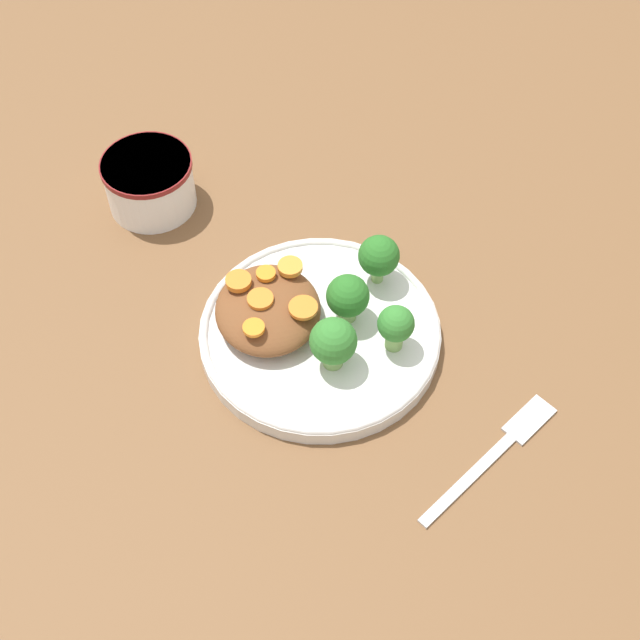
% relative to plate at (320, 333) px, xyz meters
% --- Properties ---
extents(ground_plane, '(4.00, 4.00, 0.00)m').
position_rel_plate_xyz_m(ground_plane, '(0.00, 0.00, -0.01)').
color(ground_plane, brown).
extents(plate, '(0.23, 0.23, 0.02)m').
position_rel_plate_xyz_m(plate, '(0.00, 0.00, 0.00)').
color(plate, silver).
rests_on(plate, ground_plane).
extents(dip_bowl, '(0.10, 0.10, 0.06)m').
position_rel_plate_xyz_m(dip_bowl, '(0.20, 0.16, 0.02)').
color(dip_bowl, white).
rests_on(dip_bowl, ground_plane).
extents(stew_mound, '(0.11, 0.10, 0.03)m').
position_rel_plate_xyz_m(stew_mound, '(0.02, 0.05, 0.02)').
color(stew_mound, brown).
rests_on(stew_mound, plate).
extents(broccoli_floret_0, '(0.03, 0.03, 0.05)m').
position_rel_plate_xyz_m(broccoli_floret_0, '(-0.02, -0.07, 0.04)').
color(broccoli_floret_0, '#759E51').
rests_on(broccoli_floret_0, plate).
extents(broccoli_floret_1, '(0.04, 0.04, 0.06)m').
position_rel_plate_xyz_m(broccoli_floret_1, '(-0.04, -0.01, 0.04)').
color(broccoli_floret_1, '#759E51').
rests_on(broccoli_floret_1, plate).
extents(broccoli_floret_2, '(0.04, 0.04, 0.06)m').
position_rel_plate_xyz_m(broccoli_floret_2, '(0.06, -0.06, 0.04)').
color(broccoli_floret_2, '#7FA85B').
rests_on(broccoli_floret_2, plate).
extents(broccoli_floret_3, '(0.04, 0.04, 0.05)m').
position_rel_plate_xyz_m(broccoli_floret_3, '(0.01, -0.03, 0.04)').
color(broccoli_floret_3, '#7FA85B').
rests_on(broccoli_floret_3, plate).
extents(carrot_slice_0, '(0.02, 0.02, 0.01)m').
position_rel_plate_xyz_m(carrot_slice_0, '(0.05, 0.02, 0.04)').
color(carrot_slice_0, orange).
rests_on(carrot_slice_0, stew_mound).
extents(carrot_slice_1, '(0.02, 0.02, 0.01)m').
position_rel_plate_xyz_m(carrot_slice_1, '(0.04, 0.07, 0.04)').
color(carrot_slice_1, orange).
rests_on(carrot_slice_1, stew_mound).
extents(carrot_slice_2, '(0.03, 0.03, 0.00)m').
position_rel_plate_xyz_m(carrot_slice_2, '(0.00, 0.02, 0.04)').
color(carrot_slice_2, orange).
rests_on(carrot_slice_2, stew_mound).
extents(carrot_slice_3, '(0.02, 0.02, 0.00)m').
position_rel_plate_xyz_m(carrot_slice_3, '(0.01, 0.05, 0.04)').
color(carrot_slice_3, orange).
rests_on(carrot_slice_3, stew_mound).
extents(carrot_slice_4, '(0.02, 0.02, 0.00)m').
position_rel_plate_xyz_m(carrot_slice_4, '(-0.02, 0.06, 0.04)').
color(carrot_slice_4, orange).
rests_on(carrot_slice_4, stew_mound).
extents(carrot_slice_5, '(0.02, 0.02, 0.00)m').
position_rel_plate_xyz_m(carrot_slice_5, '(0.04, 0.05, 0.04)').
color(carrot_slice_5, orange).
rests_on(carrot_slice_5, stew_mound).
extents(fork, '(0.12, 0.14, 0.01)m').
position_rel_plate_xyz_m(fork, '(-0.13, -0.15, -0.01)').
color(fork, silver).
rests_on(fork, ground_plane).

